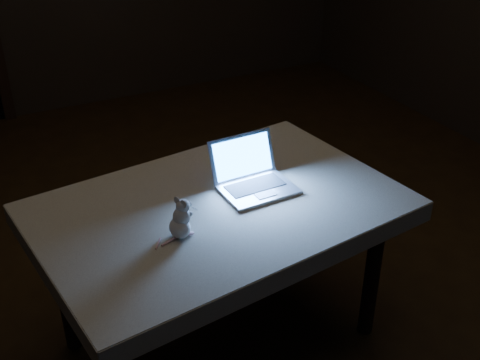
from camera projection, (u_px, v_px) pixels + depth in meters
floor at (223, 278)px, 2.94m from camera, size 5.00×5.00×0.00m
table at (221, 275)px, 2.43m from camera, size 1.36×0.96×0.68m
tablecloth at (206, 225)px, 2.20m from camera, size 1.53×1.22×0.08m
laptop at (258, 170)px, 2.28m from camera, size 0.28×0.25×0.19m
plush_mouse at (179, 218)px, 2.03m from camera, size 0.14×0.14×0.15m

